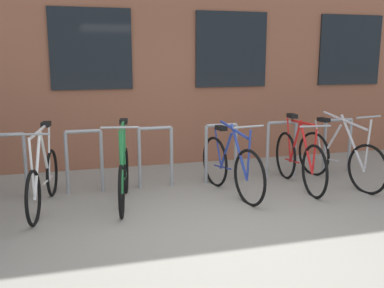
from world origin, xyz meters
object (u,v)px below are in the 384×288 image
object	(u,v)px
bicycle_silver	(339,158)
bicycle_white	(43,179)
bicycle_red	(299,160)
bicycle_green	(124,175)
bicycle_blue	(231,166)

from	to	relation	value
bicycle_silver	bicycle_white	size ratio (longest dim) A/B	1.03
bicycle_silver	bicycle_red	size ratio (longest dim) A/B	1.03
bicycle_green	bicycle_blue	world-z (taller)	bicycle_green
bicycle_red	bicycle_white	size ratio (longest dim) A/B	1.00
bicycle_silver	bicycle_red	xyz separation A→B (m)	(-0.66, 0.00, 0.01)
bicycle_silver	bicycle_white	distance (m)	4.20
bicycle_silver	bicycle_green	size ratio (longest dim) A/B	1.11
bicycle_blue	bicycle_white	distance (m)	2.46
bicycle_green	bicycle_silver	bearing A→B (deg)	0.81
bicycle_green	bicycle_white	world-z (taller)	bicycle_green
bicycle_white	bicycle_red	bearing A→B (deg)	-0.63
bicycle_silver	bicycle_blue	world-z (taller)	bicycle_silver
bicycle_silver	bicycle_red	world-z (taller)	bicycle_silver
bicycle_green	bicycle_red	bearing A→B (deg)	1.06
bicycle_silver	bicycle_blue	bearing A→B (deg)	-177.73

